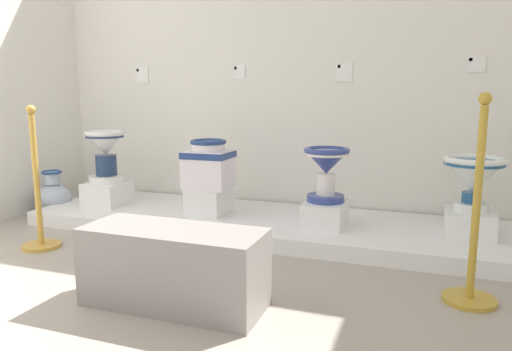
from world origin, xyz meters
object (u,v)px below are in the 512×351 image
object	(u,v)px
plinth_block_squat_floral	(325,213)
stanchion_post_near_left	(39,207)
plinth_block_broad_patterned	(108,193)
plinth_block_leftmost	(209,201)
stanchion_post_near_right	(474,244)
antique_toilet_squat_floral	(326,166)
info_placard_third	(344,72)
info_placard_second	(239,72)
antique_toilet_leftmost	(209,163)
decorative_vase_companion	(53,195)
info_placard_fourth	(476,64)
antique_toilet_broad_patterned	(105,150)
plinth_block_slender_white	(469,223)
museum_bench	(174,267)
antique_toilet_slender_white	(473,175)
info_placard_first	(142,75)

from	to	relation	value
plinth_block_squat_floral	stanchion_post_near_left	size ratio (longest dim) A/B	0.40
plinth_block_broad_patterned	plinth_block_squat_floral	distance (m)	1.91
plinth_block_leftmost	plinth_block_broad_patterned	bearing A→B (deg)	-178.29
stanchion_post_near_right	antique_toilet_squat_floral	bearing A→B (deg)	138.90
info_placard_third	info_placard_second	bearing A→B (deg)	-180.00
antique_toilet_leftmost	decorative_vase_companion	size ratio (longest dim) A/B	1.00
plinth_block_broad_patterned	info_placard_fourth	bearing A→B (deg)	11.76
antique_toilet_broad_patterned	plinth_block_slender_white	world-z (taller)	antique_toilet_broad_patterned
antique_toilet_broad_patterned	plinth_block_leftmost	xyz separation A→B (m)	(0.96, 0.03, -0.37)
info_placard_third	museum_bench	xyz separation A→B (m)	(-0.50, -1.95, -1.04)
antique_toilet_slender_white	info_placard_first	distance (m)	3.02
antique_toilet_leftmost	antique_toilet_slender_white	world-z (taller)	antique_toilet_leftmost
antique_toilet_leftmost	stanchion_post_near_left	xyz separation A→B (m)	(-0.88, -0.88, -0.23)
decorative_vase_companion	museum_bench	bearing A→B (deg)	-33.32
museum_bench	antique_toilet_slender_white	bearing A→B (deg)	44.41
stanchion_post_near_right	info_placard_first	bearing A→B (deg)	153.68
plinth_block_broad_patterned	antique_toilet_slender_white	size ratio (longest dim) A/B	0.89
plinth_block_squat_floral	info_placard_first	distance (m)	2.25
antique_toilet_broad_patterned	museum_bench	size ratio (longest dim) A/B	0.48
antique_toilet_squat_floral	antique_toilet_slender_white	distance (m)	0.98
info_placard_second	antique_toilet_broad_patterned	bearing A→B (deg)	-148.80
info_placard_fourth	plinth_block_slender_white	bearing A→B (deg)	-90.79
antique_toilet_squat_floral	museum_bench	distance (m)	1.48
plinth_block_squat_floral	info_placard_second	bearing A→B (deg)	146.88
plinth_block_leftmost	museum_bench	size ratio (longest dim) A/B	0.38
plinth_block_broad_patterned	plinth_block_squat_floral	world-z (taller)	plinth_block_broad_patterned
antique_toilet_slender_white	stanchion_post_near_left	distance (m)	2.97
plinth_block_broad_patterned	stanchion_post_near_left	bearing A→B (deg)	-84.76
info_placard_first	plinth_block_slender_white	bearing A→B (deg)	-10.04
antique_toilet_squat_floral	decorative_vase_companion	xyz separation A→B (m)	(-2.46, -0.06, -0.39)
info_placard_fourth	plinth_block_squat_floral	bearing A→B (deg)	-148.79
stanchion_post_near_left	stanchion_post_near_right	size ratio (longest dim) A/B	0.92
info_placard_fourth	decorative_vase_companion	xyz separation A→B (m)	(-3.44, -0.65, -1.12)
antique_toilet_squat_floral	stanchion_post_near_right	bearing A→B (deg)	-41.10
info_placard_first	info_placard_second	xyz separation A→B (m)	(1.00, -0.00, 0.01)
plinth_block_squat_floral	info_placard_fourth	size ratio (longest dim) A/B	3.13
stanchion_post_near_left	info_placard_fourth	bearing A→B (deg)	27.37
decorative_vase_companion	stanchion_post_near_right	xyz separation A→B (m)	(3.38, -0.75, 0.15)
stanchion_post_near_left	antique_toilet_squat_floral	bearing A→B (deg)	25.19
plinth_block_slender_white	decorative_vase_companion	size ratio (longest dim) A/B	0.84
plinth_block_squat_floral	info_placard_first	xyz separation A→B (m)	(-1.91, 0.60, 1.04)
antique_toilet_leftmost	info_placard_second	xyz separation A→B (m)	(0.04, 0.57, 0.73)
plinth_block_slender_white	antique_toilet_squat_floral	bearing A→B (deg)	-175.03
antique_toilet_leftmost	decorative_vase_companion	distance (m)	1.55
plinth_block_broad_patterned	info_placard_third	xyz separation A→B (m)	(1.91, 0.60, 1.03)
info_placard_third	decorative_vase_companion	world-z (taller)	info_placard_third
info_placard_first	info_placard_second	world-z (taller)	info_placard_first
antique_toilet_slender_white	info_placard_second	distance (m)	2.09
museum_bench	antique_toilet_broad_patterned	bearing A→B (deg)	136.48
plinth_block_leftmost	antique_toilet_leftmost	distance (m)	0.30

